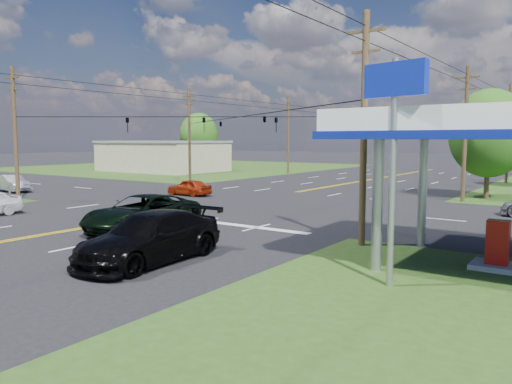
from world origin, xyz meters
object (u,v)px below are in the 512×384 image
Objects in this scene: suv_black at (150,237)px; polesign_se at (394,114)px; sedan_silver at (12,183)px; retail_nw at (163,157)px; pickup_dkgreen at (142,213)px; tree_far_l at (199,135)px; tree_right_a at (489,133)px; pole_right_far at (508,132)px; pole_left_far at (288,134)px; pole_nw at (189,135)px; pole_sw at (15,132)px; pole_ne at (465,132)px; pole_se at (364,127)px.

polesign_se is (8.18, 1.91, 4.24)m from suv_black.
sedan_silver is (-27.98, 10.45, -0.18)m from suv_black.
pickup_dkgreen is (33.00, -33.89, -1.13)m from retail_nw.
pickup_dkgreen is (35.00, -43.89, -4.32)m from tree_far_l.
pole_right_far is at bearing 93.58° from tree_right_a.
pole_right_far reaches higher than retail_nw.
pole_left_far is at bearing -11.89° from tree_far_l.
pole_nw is 29.83m from tree_far_l.
tree_far_l reaches higher than tree_right_a.
suv_black is 1.42× the size of sedan_silver.
tree_right_a is (44.00, -10.00, 2.87)m from retail_nw.
retail_nw is at bearing 132.18° from suv_black.
pole_sw is at bearing 158.88° from suv_black.
sedan_silver is at bearing 166.72° from polesign_se.
pole_right_far is 2.32× the size of sedan_silver.
pole_nw is at bearing -20.05° from sedan_silver.
tree_right_a is 0.94× the size of tree_far_l.
pole_nw is 32.72m from suv_black.
retail_nw is 1.68× the size of pole_sw.
pole_left_far is 43.19m from pickup_dkgreen.
pole_right_far is at bearing 71.77° from pickup_dkgreen.
pole_left_far reaches higher than pole_sw.
pole_nw is at bearing -90.00° from pole_left_far.
retail_nw is 2.55× the size of pickup_dkgreen.
pickup_dkgreen is 13.85m from polesign_se.
pole_ne is 32.20m from pole_left_far.
pole_left_far reaches higher than pole_se.
pole_se reaches higher than polesign_se.
pole_ne is 2.20× the size of sedan_silver.
pickup_dkgreen is (-10.00, -20.89, -4.04)m from pole_ne.
pole_nw reaches higher than tree_right_a.
retail_nw is 2.38× the size of polesign_se.
pickup_dkgreen is at bearing -51.43° from tree_far_l.
sedan_silver is (-7.15, 3.54, -4.20)m from pole_sw.
polesign_se is (46.01, -36.00, 3.13)m from retail_nw.
pole_se is at bearing -92.73° from tree_right_a.
tree_far_l reaches higher than polesign_se.
pole_left_far is at bearing 124.64° from polesign_se.
pole_nw is (0.00, 18.00, 0.00)m from pole_sw.
pole_left_far is 1.49× the size of polesign_se.
sedan_silver is 0.64× the size of polesign_se.
pole_ne is 19.00m from pole_right_far.
pole_right_far is at bearing 54.90° from pole_sw.
pole_left_far is 1.63× the size of suv_black.
pole_left_far reaches higher than sedan_silver.
pole_se is at bearing -89.85° from sedan_silver.
pole_sw is 1.00× the size of pole_se.
pickup_dkgreen is 24.02m from sedan_silver.
tree_far_l is at bearing 114.86° from pole_sw.
pole_sw is 0.95× the size of pole_right_far.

